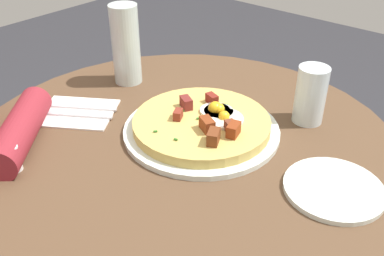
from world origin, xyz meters
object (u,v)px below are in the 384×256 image
water_glass (311,95)px  water_bottle (126,45)px  dining_table (183,200)px  fork (74,115)px  bread_plate (334,189)px  pizza_plate (201,130)px  knife (80,107)px  breakfast_pizza (203,122)px  salt_shaker (13,158)px

water_glass → water_bottle: 0.48m
dining_table → fork: fork is taller
dining_table → bread_plate: size_ratio=5.13×
pizza_plate → knife: (0.11, -0.28, 0.00)m
pizza_plate → knife: 0.30m
bread_plate → knife: 0.60m
knife → water_bottle: water_bottle is taller
pizza_plate → breakfast_pizza: (-0.00, 0.00, 0.02)m
breakfast_pizza → water_bottle: size_ratio=1.45×
breakfast_pizza → fork: (0.14, -0.27, -0.02)m
water_bottle → fork: bearing=11.6°
knife → water_glass: (-0.30, 0.44, 0.06)m
water_glass → bread_plate: bearing=38.9°
breakfast_pizza → salt_shaker: 0.39m
bread_plate → water_bottle: size_ratio=0.88×
dining_table → knife: (0.06, -0.27, 0.18)m
salt_shaker → dining_table: bearing=148.3°
water_glass → fork: bearing=-51.3°
water_glass → knife: bearing=-55.1°
fork → knife: (-0.03, -0.02, 0.00)m
dining_table → bread_plate: bearing=99.0°
breakfast_pizza → bread_plate: bearing=90.1°
pizza_plate → water_glass: 0.25m
pizza_plate → knife: bearing=-69.0°
water_glass → water_bottle: water_bottle is taller
fork → salt_shaker: size_ratio=3.37×
dining_table → salt_shaker: (0.29, -0.18, 0.20)m
breakfast_pizza → fork: size_ratio=1.65×
fork → water_bottle: size_ratio=0.88×
knife → salt_shaker: size_ratio=3.37×
fork → knife: size_ratio=1.00×
fork → dining_table: bearing=-12.8°
bread_plate → fork: 0.59m
water_glass → water_bottle: bearing=-74.9°
dining_table → bread_plate: 0.37m
pizza_plate → water_glass: bearing=142.1°
pizza_plate → breakfast_pizza: size_ratio=1.14×
water_glass → salt_shaker: size_ratio=2.46×
pizza_plate → bread_plate: 0.31m
breakfast_pizza → water_bottle: 0.33m
water_glass → water_bottle: size_ratio=0.64×
dining_table → bread_plate: (-0.05, 0.32, 0.18)m
water_glass → dining_table: bearing=-34.3°
breakfast_pizza → water_glass: bearing=142.3°
water_bottle → salt_shaker: size_ratio=3.84×
pizza_plate → salt_shaker: bearing=-29.6°
bread_plate → salt_shaker: size_ratio=3.39×
breakfast_pizza → bread_plate: (-0.00, 0.30, -0.02)m
breakfast_pizza → water_glass: (-0.19, 0.15, 0.04)m
knife → fork: bearing=-90.0°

